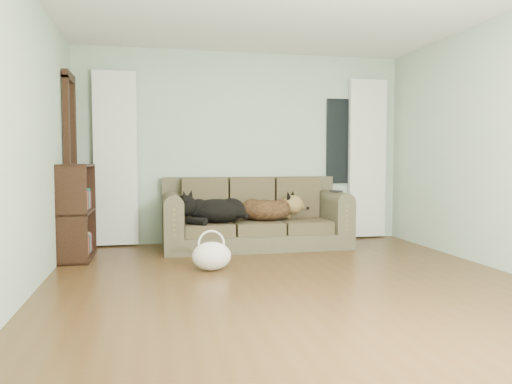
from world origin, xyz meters
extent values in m
plane|color=#4B3018|center=(0.00, 0.00, 0.00)|extent=(5.00, 5.00, 0.00)
cube|color=#A8BAA2|center=(0.00, 2.50, 1.30)|extent=(4.50, 0.04, 2.60)
cube|color=#A8BAA2|center=(-2.25, 0.00, 1.30)|extent=(0.04, 5.00, 2.60)
cube|color=white|center=(-1.70, 2.42, 1.15)|extent=(0.55, 0.08, 2.25)
cube|color=white|center=(1.80, 2.42, 1.15)|extent=(0.55, 0.08, 2.25)
cube|color=black|center=(1.45, 2.47, 1.40)|extent=(0.50, 0.03, 1.20)
cube|color=black|center=(-2.20, 2.05, 1.05)|extent=(0.07, 0.60, 2.10)
cube|color=#2C2719|center=(0.06, 1.97, 0.45)|extent=(2.36, 1.02, 0.97)
ellipsoid|color=black|center=(-0.50, 1.87, 0.48)|extent=(0.85, 0.70, 0.31)
ellipsoid|color=black|center=(0.23, 1.95, 0.49)|extent=(0.81, 0.70, 0.30)
cube|color=black|center=(1.08, 1.78, 0.73)|extent=(0.15, 0.19, 0.02)
ellipsoid|color=silver|center=(-0.66, 0.74, 0.16)|extent=(0.49, 0.43, 0.29)
cube|color=black|center=(-2.09, 1.69, 0.50)|extent=(0.39, 0.89, 1.08)
camera|label=1|loc=(-1.25, -4.30, 1.13)|focal=35.00mm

